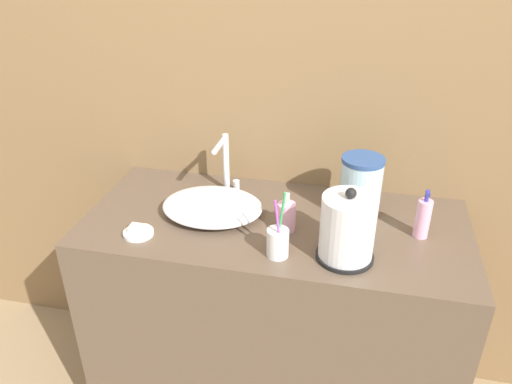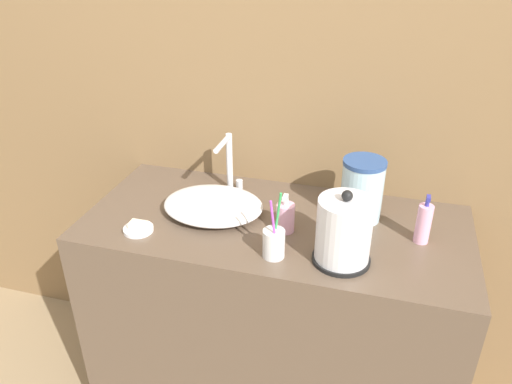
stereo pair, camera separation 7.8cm
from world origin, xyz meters
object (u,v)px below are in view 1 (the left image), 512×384
faucet (226,162)px  electric_kettle (347,231)px  water_pitcher (360,187)px  toothbrush_cup (278,242)px  shampoo_bottle (423,218)px  lotion_bottle (286,216)px

faucet → electric_kettle: electric_kettle is taller
faucet → water_pitcher: 0.46m
toothbrush_cup → shampoo_bottle: size_ratio=1.31×
lotion_bottle → water_pitcher: water_pitcher is taller
electric_kettle → shampoo_bottle: 0.27m
lotion_bottle → electric_kettle: bearing=-30.2°
faucet → lotion_bottle: (0.25, -0.20, -0.07)m
faucet → water_pitcher: bearing=-6.9°
shampoo_bottle → toothbrush_cup: bearing=-154.5°
toothbrush_cup → lotion_bottle: bearing=89.4°
lotion_bottle → water_pitcher: bearing=33.8°
lotion_bottle → water_pitcher: (0.21, 0.14, 0.05)m
toothbrush_cup → electric_kettle: bearing=9.4°
lotion_bottle → toothbrush_cup: bearing=-90.6°
shampoo_bottle → electric_kettle: bearing=-143.2°
faucet → shampoo_bottle: 0.67m
shampoo_bottle → faucet: bearing=167.5°
electric_kettle → water_pitcher: size_ratio=1.11×
faucet → water_pitcher: size_ratio=1.04×
shampoo_bottle → water_pitcher: size_ratio=0.78×
toothbrush_cup → water_pitcher: size_ratio=1.02×
lotion_bottle → shampoo_bottle: shampoo_bottle is taller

